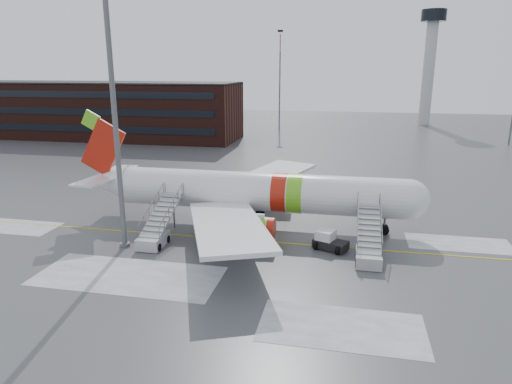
% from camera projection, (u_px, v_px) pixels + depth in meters
% --- Properties ---
extents(ground, '(260.00, 260.00, 0.00)m').
position_uv_depth(ground, '(237.00, 236.00, 42.85)').
color(ground, '#494C4F').
rests_on(ground, ground).
extents(airliner, '(35.03, 32.97, 11.18)m').
position_uv_depth(airliner, '(251.00, 192.00, 44.94)').
color(airliner, white).
rests_on(airliner, ground).
extents(airstair_fwd, '(2.05, 7.70, 3.48)m').
position_uv_depth(airstair_fwd, '(368.00, 248.00, 37.20)').
color(airstair_fwd, '#A1A4A8').
rests_on(airstair_fwd, ground).
extents(airstair_aft, '(2.05, 7.70, 3.48)m').
position_uv_depth(airstair_aft, '(157.00, 232.00, 40.78)').
color(airstair_aft, '#A9ACB0').
rests_on(airstair_aft, ground).
extents(pushback_tug, '(3.24, 2.88, 1.64)m').
position_uv_depth(pushback_tug, '(329.00, 241.00, 39.54)').
color(pushback_tug, black).
rests_on(pushback_tug, ground).
extents(light_mast_near, '(1.20, 1.20, 28.88)m').
position_uv_depth(light_mast_near, '(111.00, 73.00, 36.46)').
color(light_mast_near, '#595B60').
rests_on(light_mast_near, ground).
extents(terminal_building, '(62.00, 16.11, 12.30)m').
position_uv_depth(terminal_building, '(100.00, 110.00, 101.89)').
color(terminal_building, '#3F1E16').
rests_on(terminal_building, ground).
extents(control_tower, '(6.40, 6.40, 30.00)m').
position_uv_depth(control_tower, '(430.00, 54.00, 121.91)').
color(control_tower, '#B2B5BA').
rests_on(control_tower, ground).
extents(light_mast_far_n, '(1.20, 1.20, 24.25)m').
position_uv_depth(light_mast_far_n, '(280.00, 74.00, 114.48)').
color(light_mast_far_n, '#595B60').
rests_on(light_mast_far_n, ground).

